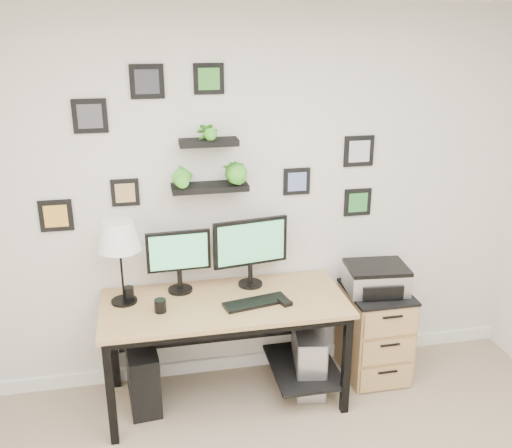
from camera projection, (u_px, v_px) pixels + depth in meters
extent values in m
plane|color=silver|center=(252.00, 202.00, 3.93)|extent=(4.00, 0.00, 4.00)
cube|color=white|center=(253.00, 359.00, 4.34)|extent=(4.00, 0.03, 0.10)
cube|color=tan|center=(225.00, 303.00, 3.73)|extent=(1.60, 0.70, 0.03)
cube|color=black|center=(225.00, 309.00, 3.74)|extent=(1.54, 0.64, 0.05)
cube|color=black|center=(219.00, 317.00, 4.13)|extent=(1.44, 0.02, 0.41)
cube|color=black|center=(303.00, 366.00, 4.02)|extent=(0.45, 0.63, 0.03)
cube|color=black|center=(111.00, 394.00, 3.44)|extent=(0.05, 0.05, 0.72)
cube|color=black|center=(113.00, 342.00, 3.99)|extent=(0.05, 0.05, 0.72)
cube|color=black|center=(346.00, 365.00, 3.72)|extent=(0.05, 0.05, 0.72)
cube|color=black|center=(318.00, 320.00, 4.27)|extent=(0.05, 0.05, 0.72)
cylinder|color=black|center=(180.00, 290.00, 3.87)|extent=(0.17, 0.17, 0.02)
cylinder|color=black|center=(180.00, 280.00, 3.84)|extent=(0.03, 0.03, 0.15)
cube|color=black|center=(178.00, 251.00, 3.77)|extent=(0.42, 0.04, 0.28)
cube|color=#4CB272|center=(179.00, 252.00, 3.75)|extent=(0.38, 0.02, 0.24)
cylinder|color=black|center=(250.00, 284.00, 3.95)|extent=(0.19, 0.19, 0.02)
cylinder|color=black|center=(250.00, 274.00, 3.93)|extent=(0.04, 0.04, 0.15)
cube|color=black|center=(250.00, 242.00, 3.84)|extent=(0.52, 0.11, 0.33)
cube|color=#4CB272|center=(251.00, 243.00, 3.83)|extent=(0.46, 0.08, 0.28)
cube|color=black|center=(256.00, 302.00, 3.69)|extent=(0.44, 0.21, 0.02)
cube|color=black|center=(285.00, 302.00, 3.68)|extent=(0.09, 0.11, 0.03)
cylinder|color=black|center=(124.00, 301.00, 3.71)|extent=(0.17, 0.17, 0.02)
cylinder|color=black|center=(121.00, 265.00, 3.63)|extent=(0.01, 0.01, 0.51)
cone|color=white|center=(119.00, 236.00, 3.56)|extent=(0.27, 0.27, 0.19)
cylinder|color=black|center=(160.00, 306.00, 3.58)|extent=(0.08, 0.08, 0.08)
cylinder|color=black|center=(129.00, 293.00, 3.73)|extent=(0.07, 0.07, 0.09)
cube|color=black|center=(143.00, 375.00, 3.86)|extent=(0.23, 0.45, 0.44)
cube|color=gray|center=(308.00, 357.00, 4.04)|extent=(0.27, 0.48, 0.45)
cube|color=silver|center=(313.00, 376.00, 3.83)|extent=(0.18, 0.04, 0.42)
cube|color=tan|center=(374.00, 333.00, 4.17)|extent=(0.42, 0.50, 0.65)
cube|color=black|center=(377.00, 292.00, 4.06)|extent=(0.43, 0.51, 0.02)
cube|color=tan|center=(386.00, 378.00, 4.01)|extent=(0.39, 0.02, 0.18)
cylinder|color=black|center=(388.00, 372.00, 3.97)|extent=(0.14, 0.02, 0.02)
cube|color=tan|center=(389.00, 352.00, 3.93)|extent=(0.39, 0.02, 0.18)
cylinder|color=black|center=(390.00, 345.00, 3.90)|extent=(0.14, 0.02, 0.02)
cube|color=tan|center=(391.00, 324.00, 3.86)|extent=(0.39, 0.02, 0.18)
cylinder|color=black|center=(393.00, 317.00, 3.83)|extent=(0.14, 0.02, 0.02)
cube|color=silver|center=(376.00, 279.00, 4.03)|extent=(0.45, 0.36, 0.16)
cube|color=black|center=(377.00, 267.00, 4.00)|extent=(0.45, 0.36, 0.03)
cube|color=black|center=(383.00, 293.00, 3.88)|extent=(0.28, 0.05, 0.09)
cube|color=black|center=(210.00, 187.00, 3.74)|extent=(0.50, 0.18, 0.04)
cube|color=black|center=(209.00, 142.00, 3.63)|extent=(0.38, 0.15, 0.04)
imported|color=green|center=(183.00, 165.00, 3.65)|extent=(0.15, 0.12, 0.27)
imported|color=green|center=(235.00, 163.00, 3.72)|extent=(0.15, 0.15, 0.27)
imported|color=green|center=(208.00, 119.00, 3.58)|extent=(0.13, 0.09, 0.25)
cube|color=black|center=(209.00, 79.00, 3.58)|extent=(0.19, 0.02, 0.19)
cube|color=#36862C|center=(209.00, 79.00, 3.57)|extent=(0.13, 0.00, 0.13)
cube|color=black|center=(358.00, 202.00, 4.08)|extent=(0.20, 0.02, 0.20)
cube|color=#2F8336|center=(358.00, 203.00, 4.07)|extent=(0.14, 0.00, 0.14)
cube|color=black|center=(90.00, 116.00, 3.51)|extent=(0.21, 0.02, 0.21)
cube|color=#3E3E44|center=(90.00, 116.00, 3.50)|extent=(0.15, 0.00, 0.15)
cube|color=black|center=(125.00, 193.00, 3.72)|extent=(0.18, 0.02, 0.18)
cube|color=tan|center=(125.00, 193.00, 3.71)|extent=(0.13, 0.00, 0.13)
cube|color=black|center=(359.00, 151.00, 3.95)|extent=(0.21, 0.02, 0.21)
cube|color=#B3B4B8|center=(359.00, 151.00, 3.94)|extent=(0.15, 0.00, 0.15)
cube|color=black|center=(297.00, 181.00, 3.93)|extent=(0.19, 0.02, 0.19)
cube|color=#6074A9|center=(297.00, 182.00, 3.92)|extent=(0.13, 0.00, 0.13)
cube|color=black|center=(147.00, 81.00, 3.51)|extent=(0.21, 0.02, 0.21)
cube|color=#2D2C34|center=(147.00, 82.00, 3.50)|extent=(0.15, 0.00, 0.15)
cube|color=black|center=(56.00, 216.00, 3.67)|extent=(0.21, 0.02, 0.21)
cube|color=gold|center=(56.00, 216.00, 3.66)|extent=(0.15, 0.00, 0.15)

